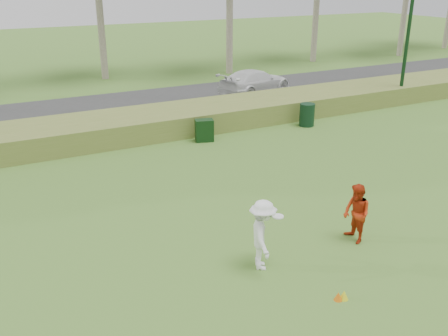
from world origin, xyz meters
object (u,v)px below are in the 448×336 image
trash_bin (307,115)px  car_right (255,82)px  player_white (262,235)px  utility_cabinet (204,130)px  player_red (356,214)px  cone_orange (338,296)px  cone_yellow (344,295)px

trash_bin → car_right: (1.08, 6.34, 0.22)m
player_white → utility_cabinet: size_ratio=1.88×
player_red → trash_bin: player_red is taller
utility_cabinet → trash_bin: trash_bin is taller
player_white → car_right: size_ratio=0.37×
player_white → cone_orange: size_ratio=8.70×
cone_orange → cone_yellow: bearing=-12.0°
player_white → cone_orange: bearing=-133.6°
player_red → cone_yellow: bearing=-38.8°
car_right → trash_bin: bearing=153.6°
cone_orange → cone_yellow: cone_yellow is taller
player_white → trash_bin: size_ratio=1.68×
cone_yellow → utility_cabinet: 11.06m
player_red → utility_cabinet: bearing=-173.7°
cone_orange → cone_yellow: 0.13m
player_white → car_right: player_white is taller
player_white → player_red: (2.73, -0.04, -0.08)m
trash_bin → player_white: bearing=-131.2°
trash_bin → cone_yellow: bearing=-122.7°
trash_bin → car_right: size_ratio=0.22×
cone_orange → utility_cabinet: utility_cabinet is taller
trash_bin → player_red: bearing=-119.5°
player_white → car_right: bearing=-6.5°
utility_cabinet → car_right: car_right is taller
player_white → cone_orange: (0.76, -1.82, -0.75)m
utility_cabinet → cone_orange: bearing=-84.7°
trash_bin → cone_orange: bearing=-123.2°
cone_yellow → car_right: bearing=65.0°
player_red → car_right: 16.48m
cone_yellow → car_right: car_right is taller
cone_orange → trash_bin: trash_bin is taller
player_white → utility_cabinet: bearing=6.4°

